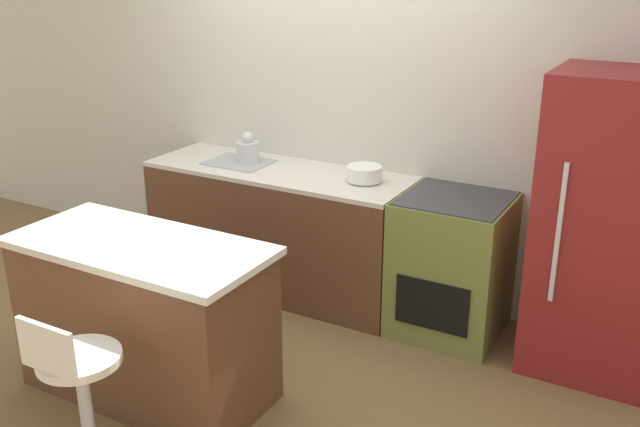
% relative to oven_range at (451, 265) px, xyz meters
% --- Properties ---
extents(ground_plane, '(14.00, 14.00, 0.00)m').
position_rel_oven_range_xyz_m(ground_plane, '(-0.99, -0.34, -0.44)').
color(ground_plane, brown).
extents(wall_back, '(8.00, 0.06, 2.60)m').
position_rel_oven_range_xyz_m(wall_back, '(-0.99, 0.35, 0.86)').
color(wall_back, beige).
rests_on(wall_back, ground_plane).
extents(back_counter, '(1.87, 0.63, 0.89)m').
position_rel_oven_range_xyz_m(back_counter, '(-1.27, 0.00, -0.00)').
color(back_counter, brown).
rests_on(back_counter, ground_plane).
extents(kitchen_island, '(1.39, 0.66, 0.88)m').
position_rel_oven_range_xyz_m(kitchen_island, '(-1.20, -1.46, -0.00)').
color(kitchen_island, brown).
rests_on(kitchen_island, ground_plane).
extents(oven_range, '(0.65, 0.65, 0.89)m').
position_rel_oven_range_xyz_m(oven_range, '(0.00, 0.00, 0.00)').
color(oven_range, olive).
rests_on(oven_range, ground_plane).
extents(refrigerator, '(0.73, 0.65, 1.72)m').
position_rel_oven_range_xyz_m(refrigerator, '(0.87, 0.00, 0.41)').
color(refrigerator, maroon).
rests_on(refrigerator, ground_plane).
extents(stool_chair, '(0.37, 0.37, 0.85)m').
position_rel_oven_range_xyz_m(stool_chair, '(-0.98, -2.11, -0.01)').
color(stool_chair, '#B7B7BC').
rests_on(stool_chair, ground_plane).
extents(kettle, '(0.16, 0.16, 0.21)m').
position_rel_oven_range_xyz_m(kettle, '(-1.55, 0.04, 0.53)').
color(kettle, silver).
rests_on(kettle, back_counter).
extents(mixing_bowl, '(0.23, 0.23, 0.10)m').
position_rel_oven_range_xyz_m(mixing_bowl, '(-0.64, 0.04, 0.50)').
color(mixing_bowl, white).
rests_on(mixing_bowl, back_counter).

